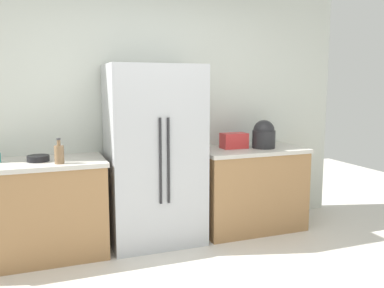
# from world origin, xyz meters

# --- Properties ---
(kitchen_back_panel) EXTENTS (4.71, 0.10, 2.89)m
(kitchen_back_panel) POSITION_xyz_m (0.00, 1.97, 1.44)
(kitchen_back_panel) COLOR silver
(kitchen_back_panel) RESTS_ON ground_plane
(counter_left) EXTENTS (1.55, 0.67, 0.89)m
(counter_left) POSITION_xyz_m (-1.24, 1.59, 0.45)
(counter_left) COLOR #9E7247
(counter_left) RESTS_ON ground_plane
(counter_right) EXTENTS (1.15, 0.67, 0.89)m
(counter_right) POSITION_xyz_m (1.11, 1.59, 0.45)
(counter_right) COLOR #9E7247
(counter_right) RESTS_ON ground_plane
(refrigerator) EXTENTS (0.91, 0.66, 1.77)m
(refrigerator) POSITION_xyz_m (0.04, 1.58, 0.88)
(refrigerator) COLOR #B7BABF
(refrigerator) RESTS_ON ground_plane
(toaster) EXTENTS (0.28, 0.16, 0.16)m
(toaster) POSITION_xyz_m (0.94, 1.65, 0.98)
(toaster) COLOR red
(toaster) RESTS_ON counter_right
(rice_cooker) EXTENTS (0.25, 0.25, 0.30)m
(rice_cooker) POSITION_xyz_m (1.25, 1.55, 1.04)
(rice_cooker) COLOR #262628
(rice_cooker) RESTS_ON counter_right
(bottle_a) EXTENTS (0.08, 0.08, 0.22)m
(bottle_a) POSITION_xyz_m (-0.87, 1.39, 0.98)
(bottle_a) COLOR brown
(bottle_a) RESTS_ON counter_left
(cup_b) EXTENTS (0.08, 0.08, 0.10)m
(cup_b) POSITION_xyz_m (1.12, 1.75, 0.94)
(cup_b) COLOR blue
(cup_b) RESTS_ON counter_right
(bowl_b) EXTENTS (0.19, 0.19, 0.05)m
(bowl_b) POSITION_xyz_m (-1.04, 1.57, 0.92)
(bowl_b) COLOR black
(bowl_b) RESTS_ON counter_left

